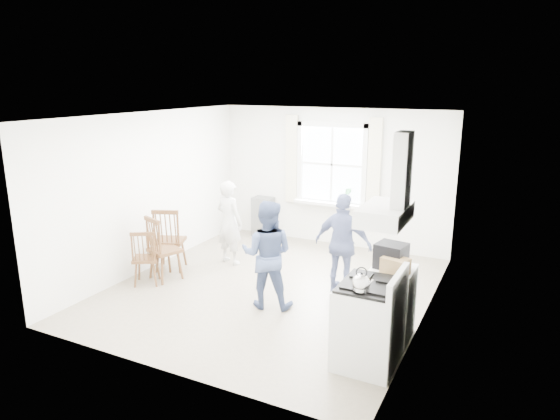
# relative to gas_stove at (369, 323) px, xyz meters

# --- Properties ---
(room_shell) EXTENTS (4.62, 5.12, 2.64)m
(room_shell) POSITION_rel_gas_stove_xyz_m (-1.91, 1.35, 0.82)
(room_shell) COLOR gray
(room_shell) RESTS_ON ground
(window_assembly) EXTENTS (1.88, 0.24, 1.70)m
(window_assembly) POSITION_rel_gas_stove_xyz_m (-1.91, 3.80, 0.98)
(window_assembly) COLOR white
(window_assembly) RESTS_ON room_shell
(range_hood) EXTENTS (0.45, 0.76, 0.94)m
(range_hood) POSITION_rel_gas_stove_xyz_m (0.16, -0.00, 1.42)
(range_hood) COLOR white
(range_hood) RESTS_ON room_shell
(shelf_unit) EXTENTS (0.40, 0.30, 0.80)m
(shelf_unit) POSITION_rel_gas_stove_xyz_m (-3.31, 3.68, -0.08)
(shelf_unit) COLOR slate
(shelf_unit) RESTS_ON ground
(gas_stove) EXTENTS (0.68, 0.76, 1.12)m
(gas_stove) POSITION_rel_gas_stove_xyz_m (0.00, 0.00, 0.00)
(gas_stove) COLOR silver
(gas_stove) RESTS_ON ground
(kettle) EXTENTS (0.19, 0.19, 0.27)m
(kettle) POSITION_rel_gas_stove_xyz_m (-0.04, -0.25, 0.56)
(kettle) COLOR silver
(kettle) RESTS_ON gas_stove
(low_cabinet) EXTENTS (0.50, 0.55, 0.90)m
(low_cabinet) POSITION_rel_gas_stove_xyz_m (0.07, 0.70, -0.03)
(low_cabinet) COLOR white
(low_cabinet) RESTS_ON ground
(stereo_stack) EXTENTS (0.38, 0.36, 0.30)m
(stereo_stack) POSITION_rel_gas_stove_xyz_m (0.04, 0.69, 0.57)
(stereo_stack) COLOR black
(stereo_stack) RESTS_ON low_cabinet
(cardboard_box) EXTENTS (0.34, 0.28, 0.19)m
(cardboard_box) POSITION_rel_gas_stove_xyz_m (0.13, 0.54, 0.51)
(cardboard_box) COLOR #987849
(cardboard_box) RESTS_ON low_cabinet
(windsor_chair_a) EXTENTS (0.59, 0.58, 1.08)m
(windsor_chair_a) POSITION_rel_gas_stove_xyz_m (-3.77, 1.24, 0.17)
(windsor_chair_a) COLOR #4E2F19
(windsor_chair_a) RESTS_ON ground
(windsor_chair_b) EXTENTS (0.57, 0.56, 1.05)m
(windsor_chair_b) POSITION_rel_gas_stove_xyz_m (-3.65, 0.85, 0.15)
(windsor_chair_b) COLOR #4E2F19
(windsor_chair_b) RESTS_ON ground
(windsor_chair_c) EXTENTS (0.51, 0.50, 0.89)m
(windsor_chair_c) POSITION_rel_gas_stove_xyz_m (-3.70, 0.59, 0.06)
(windsor_chair_c) COLOR #4E2F19
(windsor_chair_c) RESTS_ON ground
(person_left) EXTENTS (0.63, 0.63, 1.46)m
(person_left) POSITION_rel_gas_stove_xyz_m (-3.08, 2.03, 0.24)
(person_left) COLOR silver
(person_left) RESTS_ON ground
(person_mid) EXTENTS (0.91, 0.91, 1.52)m
(person_mid) POSITION_rel_gas_stove_xyz_m (-1.69, 0.81, 0.27)
(person_mid) COLOR #44547F
(person_mid) RESTS_ON ground
(person_right) EXTENTS (0.94, 0.94, 1.51)m
(person_right) POSITION_rel_gas_stove_xyz_m (-0.92, 1.72, 0.27)
(person_right) COLOR navy
(person_right) RESTS_ON ground
(potted_plant) EXTENTS (0.22, 0.22, 0.31)m
(potted_plant) POSITION_rel_gas_stove_xyz_m (-1.56, 3.71, 0.52)
(potted_plant) COLOR #32713B
(potted_plant) RESTS_ON window_assembly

